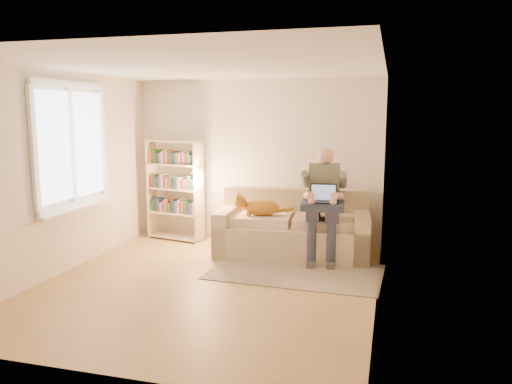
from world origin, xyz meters
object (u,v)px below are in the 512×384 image
(sofa, at_px, (293,232))
(cat, at_px, (255,207))
(bookshelf, at_px, (175,185))
(person, at_px, (324,197))
(laptop, at_px, (326,198))

(sofa, relative_size, cat, 2.86)
(bookshelf, bearing_deg, person, 1.68)
(person, bearing_deg, laptop, -73.65)
(person, relative_size, bookshelf, 0.96)
(bookshelf, bearing_deg, laptop, -1.15)
(sofa, bearing_deg, laptop, -32.07)
(sofa, bearing_deg, bookshelf, 165.90)
(sofa, relative_size, bookshelf, 1.38)
(person, xyz_separation_m, cat, (-0.99, -0.06, -0.17))
(sofa, xyz_separation_m, person, (0.46, -0.12, 0.55))
(person, xyz_separation_m, bookshelf, (-2.49, 0.45, 0.02))
(laptop, relative_size, bookshelf, 0.23)
(cat, bearing_deg, bookshelf, 156.19)
(sofa, distance_m, cat, 0.67)
(sofa, xyz_separation_m, cat, (-0.52, -0.19, 0.38))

